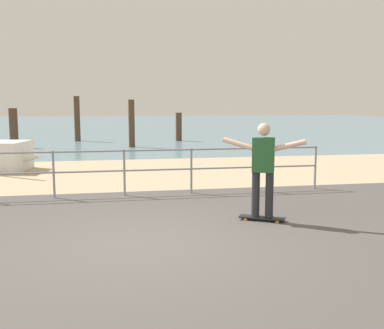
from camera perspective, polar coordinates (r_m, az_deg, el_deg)
ground_plane at (r=6.03m, az=-4.76°, el=-12.63°), size 24.00×10.00×0.04m
beach_strip at (r=13.79m, az=-8.14°, el=-1.04°), size 24.00×6.00×0.04m
sea_surface at (r=41.68m, az=-9.82°, el=4.80°), size 72.00×50.00×0.04m
railing_fence at (r=10.38m, az=-16.73°, el=-0.32°), size 12.14×0.05×1.05m
skateboard at (r=8.27m, az=8.63°, el=-6.53°), size 0.80×0.56×0.08m
skateboarder at (r=8.09m, az=8.76°, el=0.01°), size 1.31×0.78×1.65m
groyne_post_1 at (r=22.51m, az=-21.14°, el=4.21°), size 0.38×0.38×1.80m
groyne_post_2 at (r=25.14m, az=-13.99°, el=5.48°), size 0.30×0.30×2.37m
groyne_post_3 at (r=21.34m, az=-7.46°, el=5.02°), size 0.28×0.28×2.18m
groyne_post_4 at (r=24.56m, az=-1.65°, el=4.65°), size 0.33×0.33×1.51m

